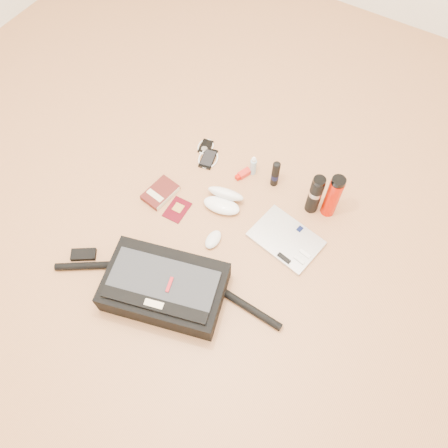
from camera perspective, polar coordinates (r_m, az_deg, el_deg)
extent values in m
plane|color=#B5794B|center=(2.02, -1.30, -2.76)|extent=(4.00, 4.00, 0.00)
cube|color=black|center=(1.89, -7.72, -8.17)|extent=(0.57, 0.44, 0.12)
cube|color=#282B2F|center=(1.82, -8.09, -7.69)|extent=(0.49, 0.34, 0.01)
cube|color=black|center=(1.79, -9.11, -10.36)|extent=(0.44, 0.17, 0.02)
cube|color=beige|center=(1.79, -9.12, -10.33)|extent=(0.08, 0.05, 0.02)
cube|color=#9F0C13|center=(1.81, -7.11, -7.92)|extent=(0.03, 0.07, 0.02)
cylinder|color=black|center=(2.05, -17.05, -5.22)|extent=(0.28, 0.20, 0.03)
cylinder|color=black|center=(1.89, 3.33, -10.89)|extent=(0.31, 0.04, 0.03)
cube|color=black|center=(2.09, -17.87, -3.81)|extent=(0.12, 0.11, 0.02)
cube|color=silver|center=(2.05, 8.08, -1.96)|extent=(0.34, 0.27, 0.02)
cube|color=black|center=(2.07, 9.87, -0.64)|extent=(0.03, 0.03, 0.00)
cube|color=white|center=(2.01, 10.50, -3.83)|extent=(0.06, 0.03, 0.01)
cube|color=silver|center=(1.99, 9.79, -4.65)|extent=(0.05, 0.02, 0.01)
cube|color=black|center=(1.98, 7.85, -4.42)|extent=(0.07, 0.03, 0.01)
cube|color=#481512|center=(2.18, -8.33, 4.07)|extent=(0.13, 0.18, 0.03)
cube|color=beige|center=(2.15, -7.27, 3.30)|extent=(0.03, 0.16, 0.03)
cube|color=beige|center=(2.15, -9.00, 3.72)|extent=(0.10, 0.04, 0.00)
cube|color=#48030D|center=(2.13, -6.14, 1.88)|extent=(0.10, 0.13, 0.01)
cube|color=gold|center=(2.13, -6.00, 2.14)|extent=(0.05, 0.05, 0.00)
ellipsoid|color=silver|center=(2.02, -1.43, -2.03)|extent=(0.06, 0.11, 0.03)
ellipsoid|color=white|center=(2.10, -0.31, 2.42)|extent=(0.20, 0.13, 0.05)
ellipsoid|color=white|center=(2.11, 0.23, 3.98)|extent=(0.20, 0.13, 0.10)
ellipsoid|color=black|center=(2.10, -1.23, 2.77)|extent=(0.05, 0.04, 0.02)
ellipsoid|color=black|center=(2.09, 0.60, 2.21)|extent=(0.05, 0.04, 0.02)
cylinder|color=black|center=(2.09, -0.32, 2.52)|extent=(0.03, 0.01, 0.01)
cube|color=black|center=(2.34, -2.42, 10.06)|extent=(0.07, 0.10, 0.01)
cylinder|color=#B0B0B3|center=(2.33, -2.59, 9.81)|extent=(0.04, 0.04, 0.00)
torus|color=white|center=(2.34, -2.42, 10.07)|extent=(0.10, 0.10, 0.01)
cube|color=black|center=(2.29, -2.08, 8.53)|extent=(0.10, 0.14, 0.01)
cube|color=black|center=(2.29, -2.08, 8.63)|extent=(0.08, 0.11, 0.00)
torus|color=silver|center=(2.29, -2.08, 8.54)|extent=(0.12, 0.12, 0.01)
cube|color=red|center=(2.22, 2.68, 6.63)|extent=(0.05, 0.07, 0.03)
cube|color=red|center=(2.21, 1.83, 6.12)|extent=(0.03, 0.03, 0.02)
cylinder|color=#A7A7AA|center=(2.24, 3.56, 7.16)|extent=(0.04, 0.04, 0.02)
cylinder|color=#94B6CE|center=(2.21, 3.83, 7.45)|extent=(0.04, 0.04, 0.10)
cylinder|color=white|center=(2.16, 3.92, 8.34)|extent=(0.03, 0.03, 0.02)
cylinder|color=white|center=(2.15, 3.94, 8.55)|extent=(0.02, 0.02, 0.01)
cylinder|color=black|center=(2.15, 6.71, 6.48)|extent=(0.04, 0.04, 0.16)
cylinder|color=black|center=(2.17, 6.67, 6.21)|extent=(0.04, 0.04, 0.03)
ellipsoid|color=black|center=(2.09, 6.93, 7.73)|extent=(0.04, 0.04, 0.02)
cylinder|color=black|center=(2.07, 11.76, 3.62)|extent=(0.07, 0.07, 0.22)
cylinder|color=#B7B7BA|center=(2.05, 11.89, 4.04)|extent=(0.07, 0.07, 0.03)
cylinder|color=black|center=(1.98, 12.37, 5.52)|extent=(0.07, 0.07, 0.02)
cylinder|color=#C41200|center=(2.08, 13.96, 3.36)|extent=(0.08, 0.08, 0.24)
cylinder|color=black|center=(1.97, 14.75, 5.42)|extent=(0.08, 0.08, 0.02)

